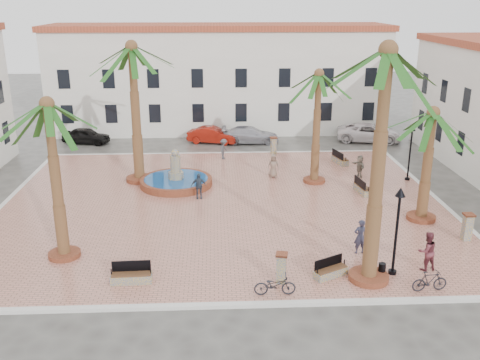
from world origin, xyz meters
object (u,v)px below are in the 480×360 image
Objects in this scene: bench_ne at (340,160)px; lamppost_s at (398,216)px; bench_e at (362,189)px; cyclist_b at (427,251)px; palm_nw at (132,62)px; car_silver at (250,135)px; pedestrian_east at (360,166)px; car_white at (369,133)px; bollard_se at (281,268)px; pedestrian_fountain_a at (273,166)px; bicycle_a at (275,285)px; pedestrian_north at (224,149)px; palm_e at (432,128)px; lamppost_e at (411,143)px; pedestrian_fountain_b at (199,186)px; palm_s at (386,77)px; litter_bin at (382,270)px; bollard_n at (274,145)px; car_black at (86,136)px; palm_ne at (318,86)px; fountain at (176,180)px; bollard_e at (467,226)px; car_red at (213,135)px; bench_se at (331,271)px; bench_s at (132,277)px.

bench_ne is 16.85m from lamppost_s.
bench_e is 9.99m from cyclist_b.
car_silver is (8.05, 10.03, -7.21)m from palm_nw.
pedestrian_east reaches higher than car_white.
car_white is (10.48, 23.88, -0.10)m from bollard_se.
pedestrian_fountain_a reaches higher than bench_e.
pedestrian_east reaches higher than bicycle_a.
pedestrian_north is (-7.11, 18.16, -1.97)m from lamppost_s.
bench_e reaches higher than bicycle_a.
bicycle_a is 0.36× the size of car_silver.
palm_e is at bearing 37.36° from bollard_se.
palm_e is 7.33m from lamppost_e.
lamppost_e is 0.68× the size of car_white.
pedestrian_fountain_b reaches higher than bollard_se.
pedestrian_north is (-12.19, 5.53, -1.77)m from lamppost_e.
palm_s is 15.78m from lamppost_e.
litter_bin is 5.02m from bicycle_a.
bollard_n is 0.34× the size of car_black.
palm_ne is 13.65m from cyclist_b.
litter_bin is 19.51m from pedestrian_north.
car_silver reaches higher than bench_ne.
palm_s reaches higher than palm_nw.
fountain is at bearing 155.62° from car_silver.
palm_ne reaches higher than palm_e.
palm_ne is 7.36m from lamppost_e.
palm_e is 1.59× the size of car_black.
litter_bin is (0.65, 0.26, -8.40)m from palm_s.
fountain reaches higher than litter_bin.
cyclist_b is at bearing 15.72° from palm_s.
car_black is at bearing 84.40° from pedestrian_north.
car_red is at bearing 122.35° from bollard_e.
pedestrian_fountain_b is (-12.30, 3.86, -4.37)m from palm_e.
palm_s is 6.32× the size of pedestrian_fountain_a.
pedestrian_fountain_a is (-5.44, 13.28, -0.11)m from cyclist_b.
palm_ne reaches higher than bench_ne.
bench_ne is 9.11m from car_silver.
fountain is 2.74× the size of bicycle_a.
bollard_n is (7.10, 6.98, 0.37)m from fountain.
car_black is 13.90m from car_silver.
bollard_e is at bearing -119.84° from car_black.
pedestrian_north reaches higher than bollard_se.
palm_ne is 6.49m from pedestrian_east.
lamppost_s reaches higher than pedestrian_fountain_a.
bollard_n is (-6.74, 13.31, -4.45)m from palm_e.
pedestrian_east is at bearing 81.52° from lamppost_s.
litter_bin is at bearing -30.60° from bench_se.
car_silver is 10.22m from car_white.
bicycle_a is 11.85m from pedestrian_fountain_b.
car_red is at bearing 27.04° from bench_e.
bench_ne is at bearing 50.52° from bench_s.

